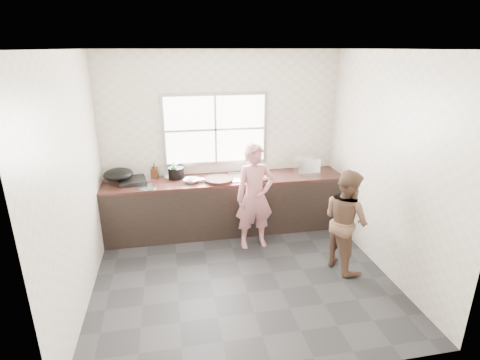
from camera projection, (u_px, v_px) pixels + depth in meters
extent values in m
cube|color=#262628|center=(242.00, 276.00, 4.72)|extent=(3.60, 3.20, 0.01)
cube|color=silver|center=(242.00, 49.00, 3.81)|extent=(3.60, 3.20, 0.01)
cube|color=beige|center=(222.00, 142.00, 5.75)|extent=(3.60, 0.01, 2.70)
cube|color=beige|center=(74.00, 185.00, 3.94)|extent=(0.01, 3.20, 2.70)
cube|color=silver|center=(386.00, 166.00, 4.58)|extent=(0.01, 3.20, 2.70)
cube|color=beige|center=(284.00, 242.00, 2.78)|extent=(3.60, 0.01, 2.70)
cube|color=black|center=(226.00, 206.00, 5.77)|extent=(3.60, 0.62, 0.82)
cube|color=#331914|center=(225.00, 180.00, 5.63)|extent=(3.60, 0.64, 0.04)
cube|color=silver|center=(248.00, 177.00, 5.68)|extent=(0.55, 0.45, 0.02)
cylinder|color=silver|center=(246.00, 164.00, 5.82)|extent=(0.02, 0.02, 0.30)
cube|color=#9EA0A5|center=(215.00, 129.00, 5.65)|extent=(1.60, 0.05, 1.10)
cube|color=white|center=(216.00, 130.00, 5.63)|extent=(1.50, 0.01, 1.00)
imported|color=#C4757C|center=(255.00, 200.00, 5.22)|extent=(0.54, 0.37, 1.41)
imported|color=brown|center=(346.00, 220.00, 4.71)|extent=(0.64, 0.75, 1.33)
cylinder|color=black|center=(219.00, 180.00, 5.50)|extent=(0.53, 0.53, 0.04)
cube|color=silver|center=(198.00, 180.00, 5.44)|extent=(0.22, 0.16, 0.01)
imported|color=white|center=(192.00, 180.00, 5.45)|extent=(0.30, 0.30, 0.06)
imported|color=white|center=(263.00, 178.00, 5.56)|extent=(0.21, 0.21, 0.06)
imported|color=white|center=(249.00, 175.00, 5.66)|extent=(0.18, 0.18, 0.06)
cylinder|color=black|center=(176.00, 173.00, 5.60)|extent=(0.28, 0.28, 0.17)
cylinder|color=silver|center=(172.00, 176.00, 5.69)|extent=(0.27, 0.27, 0.02)
imported|color=#357F29|center=(174.00, 171.00, 5.53)|extent=(0.12, 0.12, 0.28)
imported|color=#401E10|center=(154.00, 171.00, 5.61)|extent=(0.10, 0.11, 0.21)
imported|color=#4E2413|center=(176.00, 171.00, 5.68)|extent=(0.18, 0.18, 0.18)
cylinder|color=white|center=(177.00, 176.00, 5.56)|extent=(0.08, 0.08, 0.10)
cube|color=black|center=(132.00, 181.00, 5.43)|extent=(0.45, 0.45, 0.06)
ellipsoid|color=black|center=(118.00, 174.00, 5.36)|extent=(0.52, 0.52, 0.16)
cube|color=white|center=(307.00, 166.00, 5.77)|extent=(0.35, 0.25, 0.26)
cylinder|color=silver|center=(147.00, 187.00, 5.26)|extent=(0.34, 0.34, 0.01)
cylinder|color=silver|center=(147.00, 178.00, 5.63)|extent=(0.27, 0.27, 0.01)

